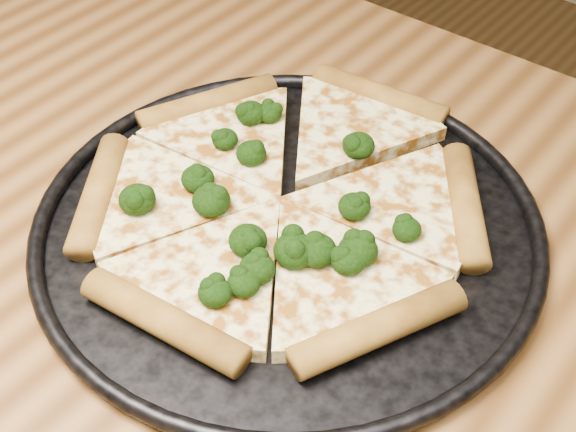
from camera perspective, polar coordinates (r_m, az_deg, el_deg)
The scene contains 4 objects.
dining_table at distance 0.66m, azimuth -8.16°, elevation -10.96°, with size 1.20×0.90×0.75m.
pizza_pan at distance 0.62m, azimuth 0.00°, elevation -0.54°, with size 0.40×0.40×0.02m.
pizza at distance 0.63m, azimuth -0.36°, elevation 1.39°, with size 0.34×0.35×0.03m.
broccoli_florets at distance 0.60m, azimuth -1.15°, elevation 0.43°, with size 0.21×0.22×0.02m.
Camera 1 is at (0.30, -0.24, 1.19)m, focal length 49.76 mm.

